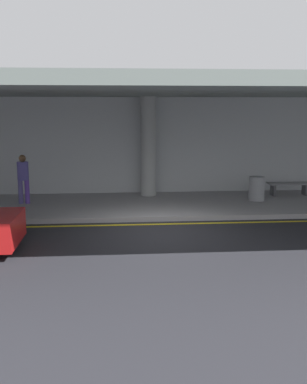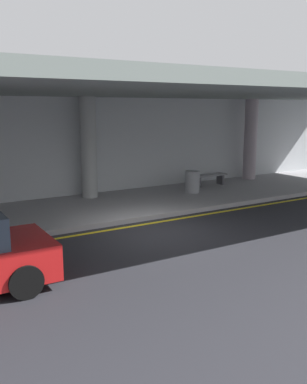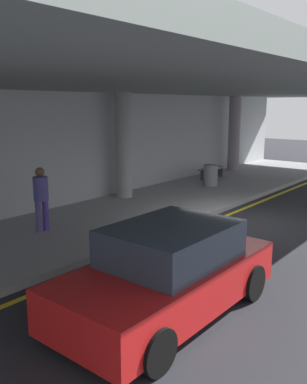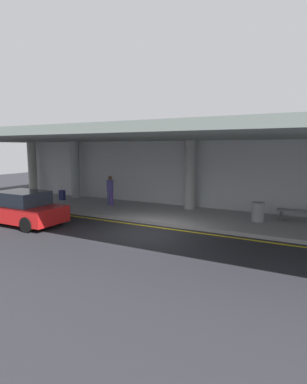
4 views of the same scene
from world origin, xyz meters
The scene contains 9 objects.
ground_plane centered at (0.00, 0.00, 0.00)m, with size 60.00×60.00×0.00m, color #27272D.
sidewalk centered at (0.00, 3.10, 0.07)m, with size 26.00×4.20×0.15m, color #98969A.
lane_stripe_yellow centered at (0.00, 0.69, 0.00)m, with size 26.00×0.14×0.01m, color yellow.
support_column_center centered at (0.00, 4.57, 1.97)m, with size 0.59×0.59×3.65m, color #989B9A.
ceiling_overhang centered at (0.00, 2.60, 3.95)m, with size 28.00×13.20×0.30m, color gray.
terminal_back_wall centered at (0.00, 5.35, 1.90)m, with size 26.00×0.30×3.80m, color #B1B6B9.
traveler_with_luggage centered at (-4.38, 3.39, 1.11)m, with size 0.38×0.38×1.68m.
bench_metal centered at (5.28, 4.13, 0.50)m, with size 1.60×0.50×0.48m.
trash_bin_steel centered at (3.77, 3.29, 0.57)m, with size 0.56×0.56×0.85m, color gray.
Camera 1 is at (-1.24, -12.64, 3.40)m, focal length 43.54 mm.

